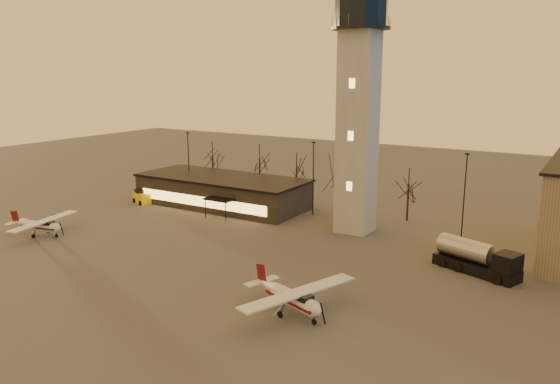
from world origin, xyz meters
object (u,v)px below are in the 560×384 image
cessna_front (296,303)px  fuel_truck (476,260)px  terminal (222,191)px  cessna_rear (43,228)px  control_tower (359,98)px  service_cart (142,198)px

cessna_front → fuel_truck: (10.32, 17.55, 0.18)m
terminal → cessna_rear: terminal is taller
control_tower → fuel_truck: (15.97, -7.08, -15.08)m
cessna_front → cessna_rear: (-36.78, 3.14, -0.11)m
cessna_front → cessna_rear: bearing=-165.0°
cessna_front → service_cart: 44.46m
cessna_rear → terminal: bearing=57.7°
cessna_rear → fuel_truck: (47.10, 14.40, 0.28)m
terminal → cessna_rear: (-9.14, -23.47, -1.20)m
fuel_truck → terminal: bearing=-173.1°
terminal → service_cart: bearing=-155.9°
terminal → fuel_truck: size_ratio=2.89×
terminal → cessna_rear: bearing=-111.3°
service_cart → terminal: bearing=44.3°
control_tower → service_cart: 36.80m
control_tower → service_cart: bearing=-174.8°
control_tower → cessna_rear: bearing=-145.4°
terminal → cessna_rear: 25.22m
fuel_truck → service_cart: 49.36m
control_tower → cessna_rear: 40.83m
cessna_front → fuel_truck: size_ratio=1.26×
terminal → cessna_front: terminal is taller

